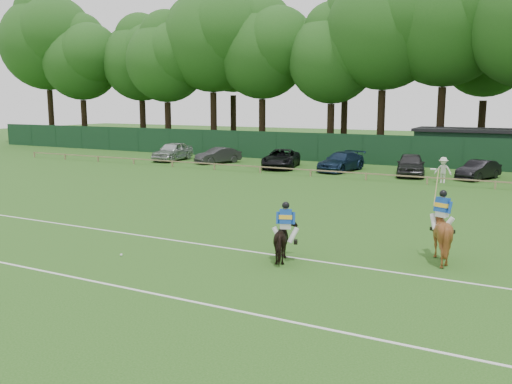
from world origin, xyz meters
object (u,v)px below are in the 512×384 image
Objects in this scene: hatch_grey at (411,165)px; spectator_left at (443,170)px; sedan_grey at (218,155)px; suv_black at (281,159)px; horse_dark at (285,241)px; utility_shed at (468,147)px; sedan_silver at (173,151)px; estate_black at (479,170)px; horse_chestnut at (441,233)px; sedan_navy at (341,162)px; polo_ball at (121,255)px.

spectator_left reaches higher than hatch_grey.
spectator_left is at bearing 16.35° from sedan_grey.
spectator_left is at bearing -25.04° from suv_black.
horse_dark is 20.65m from spectator_left.
spectator_left is 10.91m from utility_shed.
spectator_left is at bearing -55.91° from hatch_grey.
estate_black is (25.37, 0.15, -0.18)m from sedan_silver.
suv_black is 10.08m from hatch_grey.
spectator_left is 0.20× the size of utility_shed.
horse_chestnut reaches higher than sedan_navy.
horse_dark is at bearing -92.19° from spectator_left.
utility_shed is at bearing 91.62° from spectator_left.
horse_chestnut is at bearing -78.54° from spectator_left.
polo_ball is at bearing -78.82° from sedan_navy.
suv_black is at bearing -7.69° from sedan_silver.
sedan_grey is 6.16m from suv_black.
sedan_navy is 1.06× the size of hatch_grey.
estate_black is (3.71, 23.39, -0.06)m from horse_dark.
estate_black is 3.40m from spectator_left.
estate_black is at bearing 59.08° from spectator_left.
spectator_left is (7.82, -2.68, 0.12)m from sedan_navy.
horse_chestnut is 1.12× the size of spectator_left.
utility_shed reaches higher than horse_dark.
estate_black is (-0.85, 20.89, -0.29)m from horse_chestnut.
sedan_silver is 30.21m from polo_ball.
horse_chestnut is at bearing -87.26° from hatch_grey.
suv_black is 25.63m from polo_ball.
utility_shed is at bearing 47.79° from sedan_grey.
sedan_grey is 0.86× the size of hatch_grey.
sedan_grey is 44.84× the size of polo_ball.
sedan_navy is (-10.55, 20.76, -0.22)m from horse_chestnut.
spectator_left reaches higher than estate_black.
estate_black is at bearing -5.49° from sedan_silver.
polo_ball is at bearing -62.90° from sedan_silver.
horse_chestnut is 20.83× the size of polo_ball.
horse_chestnut is 0.48× the size of estate_black.
hatch_grey reaches higher than sedan_grey.
utility_shed is (2.06, 31.45, 0.83)m from horse_dark.
horse_dark is 25.33m from suv_black.
estate_black is at bearing -12.71° from suv_black.
spectator_left is (2.60, -2.52, 0.04)m from hatch_grey.
sedan_silver reaches higher than estate_black.
suv_black is at bearing -86.20° from horse_dark.
sedan_silver is 1.20× the size of sedan_grey.
sedan_grey is at bearing 167.34° from hatch_grey.
horse_chestnut is 25.55m from suv_black.
suv_black is at bearing -156.36° from estate_black.
utility_shed is at bearing 54.97° from sedan_navy.
horse_dark is 0.34× the size of sedan_silver.
sedan_grey is at bearing 161.05° from suv_black.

